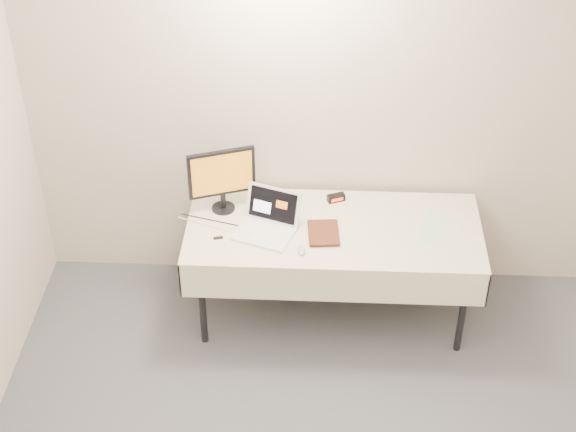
{
  "coord_description": "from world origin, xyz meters",
  "views": [
    {
      "loc": [
        -0.09,
        -2.33,
        4.14
      ],
      "look_at": [
        -0.29,
        1.99,
        0.86
      ],
      "focal_mm": 55.0,
      "sensor_mm": 36.0,
      "label": 1
    }
  ],
  "objects_px": {
    "table": "(334,235)",
    "laptop": "(268,222)",
    "book": "(308,219)",
    "monitor": "(222,176)"
  },
  "relations": [
    {
      "from": "book",
      "to": "table",
      "type": "bearing_deg",
      "value": 22.77
    },
    {
      "from": "table",
      "to": "monitor",
      "type": "relative_size",
      "value": 4.2
    },
    {
      "from": "table",
      "to": "laptop",
      "type": "distance_m",
      "value": 0.43
    },
    {
      "from": "laptop",
      "to": "table",
      "type": "bearing_deg",
      "value": 24.59
    },
    {
      "from": "table",
      "to": "monitor",
      "type": "distance_m",
      "value": 0.8
    },
    {
      "from": "table",
      "to": "laptop",
      "type": "relative_size",
      "value": 4.22
    },
    {
      "from": "table",
      "to": "laptop",
      "type": "height_order",
      "value": "laptop"
    },
    {
      "from": "laptop",
      "to": "monitor",
      "type": "bearing_deg",
      "value": 165.44
    },
    {
      "from": "book",
      "to": "laptop",
      "type": "bearing_deg",
      "value": 165.52
    },
    {
      "from": "laptop",
      "to": "book",
      "type": "bearing_deg",
      "value": 9.45
    }
  ]
}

